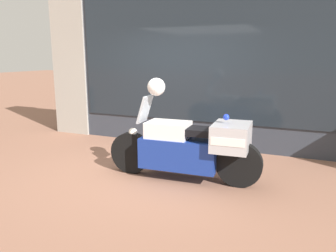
# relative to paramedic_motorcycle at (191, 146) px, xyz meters

# --- Properties ---
(ground_plane) EXTENTS (60.00, 60.00, 0.00)m
(ground_plane) POSITION_rel_paramedic_motorcycle_xyz_m (-0.89, 0.07, -0.54)
(ground_plane) COLOR #8E604C
(shop_building) EXTENTS (6.61, 0.55, 3.61)m
(shop_building) POSITION_rel_paramedic_motorcycle_xyz_m (-1.33, 2.06, 1.27)
(shop_building) COLOR #333842
(shop_building) RESTS_ON ground
(window_display) EXTENTS (5.23, 0.30, 1.84)m
(window_display) POSITION_rel_paramedic_motorcycle_xyz_m (-0.51, 2.09, -0.10)
(window_display) COLOR slate
(window_display) RESTS_ON ground
(paramedic_motorcycle) EXTENTS (2.42, 0.71, 1.28)m
(paramedic_motorcycle) POSITION_rel_paramedic_motorcycle_xyz_m (0.00, 0.00, 0.00)
(paramedic_motorcycle) COLOR black
(paramedic_motorcycle) RESTS_ON ground
(white_helmet) EXTENTS (0.27, 0.27, 0.27)m
(white_helmet) POSITION_rel_paramedic_motorcycle_xyz_m (-0.56, -0.03, 0.88)
(white_helmet) COLOR white
(white_helmet) RESTS_ON paramedic_motorcycle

